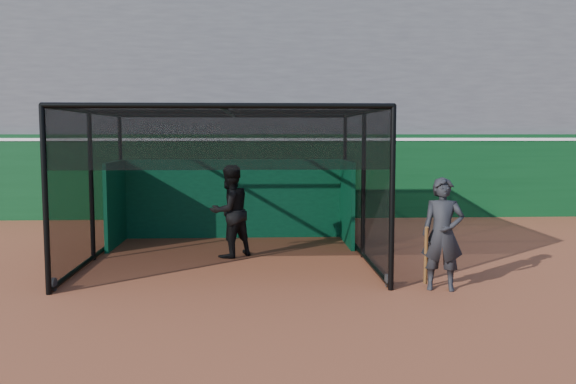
{
  "coord_description": "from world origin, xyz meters",
  "views": [
    {
      "loc": [
        -0.45,
        -9.65,
        2.52
      ],
      "look_at": [
        0.13,
        2.0,
        1.4
      ],
      "focal_mm": 38.0,
      "sensor_mm": 36.0,
      "label": 1
    }
  ],
  "objects": [
    {
      "name": "ground",
      "position": [
        0.0,
        0.0,
        0.0
      ],
      "size": [
        120.0,
        120.0,
        0.0
      ],
      "primitive_type": "plane",
      "color": "brown",
      "rests_on": "ground"
    },
    {
      "name": "outfield_wall",
      "position": [
        0.0,
        8.5,
        1.29
      ],
      "size": [
        50.0,
        0.5,
        2.5
      ],
      "color": "#093515",
      "rests_on": "ground"
    },
    {
      "name": "grandstand",
      "position": [
        0.0,
        12.27,
        4.48
      ],
      "size": [
        50.0,
        7.85,
        8.95
      ],
      "color": "#4C4C4F",
      "rests_on": "ground"
    },
    {
      "name": "batting_cage",
      "position": [
        -1.03,
        2.55,
        1.47
      ],
      "size": [
        5.52,
        5.36,
        2.95
      ],
      "color": "black",
      "rests_on": "ground"
    },
    {
      "name": "batter",
      "position": [
        -1.02,
        2.71,
        0.94
      ],
      "size": [
        1.16,
        1.13,
        1.89
      ],
      "primitive_type": "imported",
      "rotation": [
        0.0,
        0.0,
        3.83
      ],
      "color": "black",
      "rests_on": "ground"
    },
    {
      "name": "on_deck_player",
      "position": [
        2.52,
        -0.12,
        0.91
      ],
      "size": [
        0.75,
        0.58,
        1.82
      ],
      "color": "black",
      "rests_on": "ground"
    }
  ]
}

